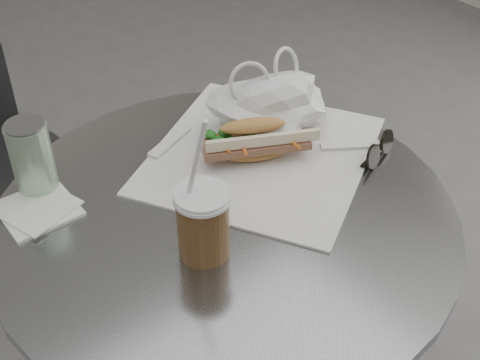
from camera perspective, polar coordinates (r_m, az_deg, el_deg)
cafe_table at (r=1.29m, az=-1.08°, el=-11.92°), size 0.76×0.76×0.74m
chair_far at (r=1.94m, az=-19.50°, el=-0.91°), size 0.34×0.35×0.65m
sandwich_paper at (r=1.21m, az=1.76°, el=2.17°), size 0.52×0.51×0.00m
banh_mi at (r=1.18m, az=1.25°, el=3.39°), size 0.25×0.19×0.08m
iced_coffee at (r=0.98m, az=-3.17°, el=-3.62°), size 0.09×0.09×0.25m
sunglasses at (r=1.22m, az=11.75°, el=2.49°), size 0.10×0.05×0.05m
plastic_bag at (r=1.25m, az=2.95°, el=6.32°), size 0.22×0.18×0.11m
napkin_stack at (r=1.14m, az=-16.86°, el=-2.35°), size 0.13×0.13×0.01m
drink_can at (r=1.15m, az=-17.33°, el=1.84°), size 0.07×0.07×0.13m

